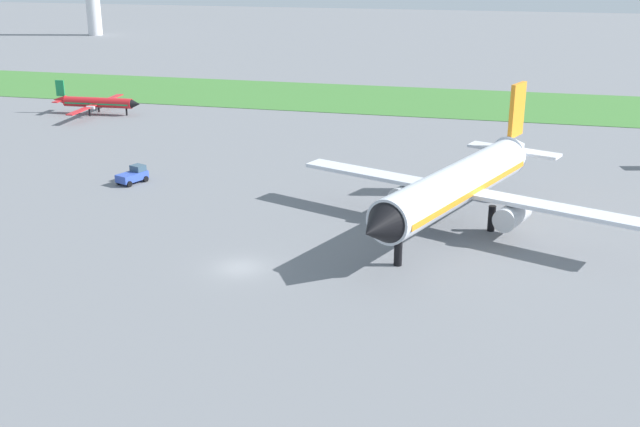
{
  "coord_description": "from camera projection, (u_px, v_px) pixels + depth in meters",
  "views": [
    {
      "loc": [
        21.17,
        -57.15,
        25.9
      ],
      "look_at": [
        5.32,
        7.07,
        3.0
      ],
      "focal_mm": 42.96,
      "sensor_mm": 36.0,
      "label": 1
    }
  ],
  "objects": [
    {
      "name": "ground_plane",
      "position": [
        240.0,
        268.0,
        65.7
      ],
      "size": [
        600.0,
        600.0,
        0.0
      ],
      "primitive_type": "plane",
      "color": "slate"
    },
    {
      "name": "grass_taxiway_strip",
      "position": [
        387.0,
        100.0,
        138.86
      ],
      "size": [
        360.0,
        28.0,
        0.08
      ],
      "primitive_type": "cube",
      "color": "#3D7533",
      "rests_on": "ground_plane"
    },
    {
      "name": "airplane_taxiing_turboprop",
      "position": [
        96.0,
        102.0,
        126.16
      ],
      "size": [
        15.51,
        18.12,
        5.43
      ],
      "rotation": [
        0.0,
        0.0,
        0.04
      ],
      "color": "red",
      "rests_on": "ground_plane"
    },
    {
      "name": "airplane_midfield_jet",
      "position": [
        459.0,
        184.0,
        73.71
      ],
      "size": [
        33.37,
        33.13,
        12.33
      ],
      "rotation": [
        0.0,
        0.0,
        4.34
      ],
      "color": "silver",
      "rests_on": "ground_plane"
    },
    {
      "name": "pushback_tug_near_gate",
      "position": [
        133.0,
        175.0,
        89.3
      ],
      "size": [
        3.06,
        4.0,
        1.95
      ],
      "rotation": [
        0.0,
        0.0,
        1.21
      ],
      "color": "#334FB2",
      "rests_on": "ground_plane"
    }
  ]
}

